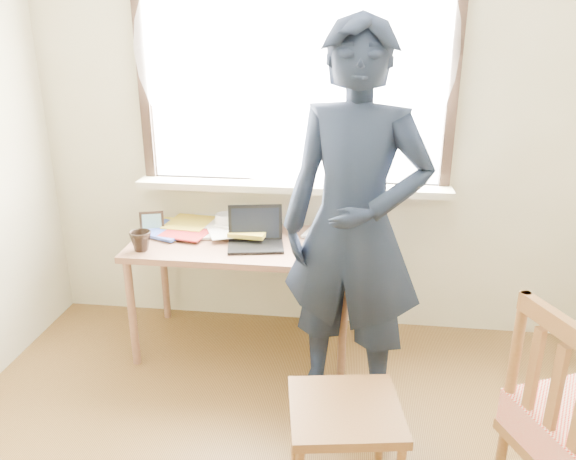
# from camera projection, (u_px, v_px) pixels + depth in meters

# --- Properties ---
(room_shell) EXTENTS (3.52, 4.02, 2.61)m
(room_shell) POSITION_uv_depth(u_px,v_px,m) (283.00, 105.00, 1.46)
(room_shell) COLOR beige
(room_shell) RESTS_ON ground
(desk) EXTENTS (1.26, 0.63, 0.67)m
(desk) POSITION_uv_depth(u_px,v_px,m) (243.00, 253.00, 3.20)
(desk) COLOR #895E44
(desk) RESTS_ON ground
(laptop) EXTENTS (0.34, 0.30, 0.21)m
(laptop) POSITION_uv_depth(u_px,v_px,m) (256.00, 236.00, 3.12)
(laptop) COLOR black
(laptop) RESTS_ON desk
(mug_white) EXTENTS (0.17, 0.17, 0.10)m
(mug_white) POSITION_uv_depth(u_px,v_px,m) (226.00, 222.00, 3.34)
(mug_white) COLOR white
(mug_white) RESTS_ON desk
(mug_dark) EXTENTS (0.15, 0.15, 0.11)m
(mug_dark) POSITION_uv_depth(u_px,v_px,m) (141.00, 241.00, 3.03)
(mug_dark) COLOR black
(mug_dark) RESTS_ON desk
(mouse) EXTENTS (0.09, 0.06, 0.03)m
(mouse) POSITION_uv_depth(u_px,v_px,m) (312.00, 249.00, 3.03)
(mouse) COLOR black
(mouse) RESTS_ON desk
(desk_clutter) EXTENTS (0.60, 0.52, 0.04)m
(desk_clutter) POSITION_uv_depth(u_px,v_px,m) (191.00, 226.00, 3.34)
(desk_clutter) COLOR white
(desk_clutter) RESTS_ON desk
(book_a) EXTENTS (0.29, 0.34, 0.03)m
(book_a) POSITION_uv_depth(u_px,v_px,m) (194.00, 222.00, 3.44)
(book_a) COLOR white
(book_a) RESTS_ON desk
(book_b) EXTENTS (0.23, 0.28, 0.02)m
(book_b) POSITION_uv_depth(u_px,v_px,m) (308.00, 230.00, 3.32)
(book_b) COLOR white
(book_b) RESTS_ON desk
(picture_frame) EXTENTS (0.14, 0.06, 0.11)m
(picture_frame) POSITION_uv_depth(u_px,v_px,m) (152.00, 222.00, 3.32)
(picture_frame) COLOR black
(picture_frame) RESTS_ON desk
(work_chair) EXTENTS (0.49, 0.48, 0.44)m
(work_chair) POSITION_uv_depth(u_px,v_px,m) (345.00, 421.00, 2.20)
(work_chair) COLOR brown
(work_chair) RESTS_ON ground
(person) EXTENTS (0.77, 0.60, 1.89)m
(person) POSITION_uv_depth(u_px,v_px,m) (354.00, 228.00, 2.59)
(person) COLOR black
(person) RESTS_ON ground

